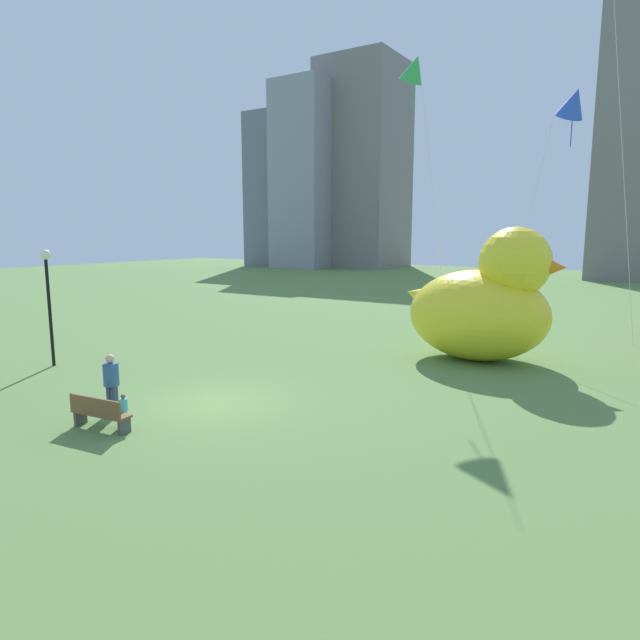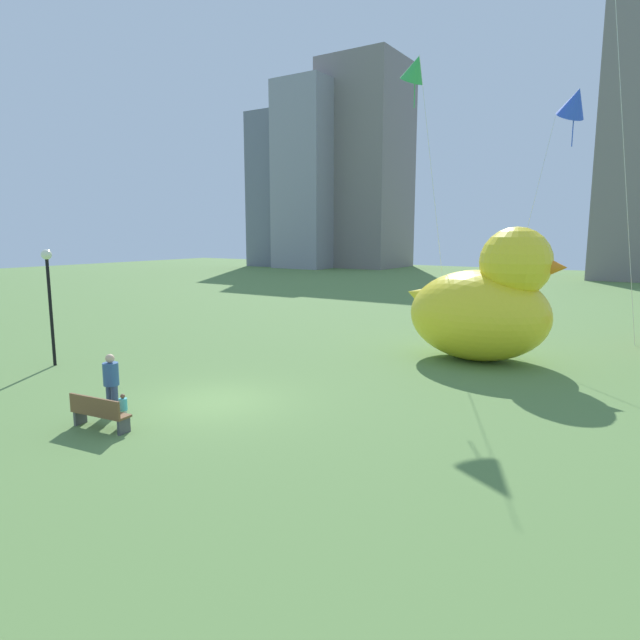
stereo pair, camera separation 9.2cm
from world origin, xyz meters
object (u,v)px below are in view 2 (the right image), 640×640
Objects in this scene: person_child at (123,408)px; lamppost at (49,285)px; kite_green at (415,69)px; kite_blue at (575,103)px; giant_inflatable_duck at (485,305)px; park_bench at (98,412)px; person_adult at (111,381)px.

lamppost is (-7.85, 2.86, 2.63)m from person_child.
kite_blue is at bearing 3.89° from kite_green.
kite_blue is (15.85, 13.11, 7.08)m from lamppost.
kite_green reaches higher than giant_inflatable_duck.
park_bench is 1.29m from person_adult.
person_adult is at bearing 157.77° from person_child.
lamppost is 0.41× the size of kite_blue.
kite_green reaches higher than person_adult.
person_adult is at bearing -120.11° from kite_blue.
person_child is at bearing -114.39° from giant_inflatable_duck.
lamppost is at bearing -140.39° from kite_blue.
kite_green reaches higher than lamppost.
park_bench is 0.28× the size of giant_inflatable_duck.
park_bench is at bearing -52.73° from person_adult.
kite_green is at bearing 147.42° from giant_inflatable_duck.
lamppost is at bearing 160.33° from person_adult.
person_child is at bearing -20.01° from lamppost.
kite_green is at bearing 85.23° from person_child.
person_adult is 20.21m from kite_blue.
person_adult is at bearing 127.27° from park_bench.
park_bench is 0.16× the size of kite_blue.
lamppost is 21.75m from kite_blue.
giant_inflatable_duck is 0.49× the size of kite_green.
person_adult is 0.13× the size of kite_green.
person_adult is (-0.73, 0.96, 0.48)m from park_bench.
kite_green is (1.59, 16.05, 11.89)m from park_bench.
kite_green is (2.32, 15.10, 11.42)m from person_adult.
kite_green is (9.14, 12.66, 9.26)m from lamppost.
park_bench reaches higher than person_child.
lamppost is at bearing 159.99° from person_child.
person_child is 0.14× the size of giant_inflatable_duck.
kite_blue reaches higher than park_bench.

